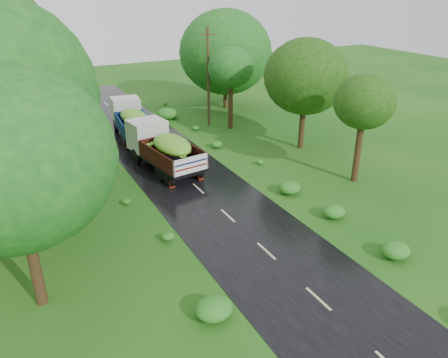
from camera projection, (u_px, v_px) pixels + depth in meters
ground at (318, 299)px, 18.19m from camera, size 120.00×120.00×0.00m
road at (256, 241)px, 22.21m from camera, size 6.50×80.00×0.02m
road_lines at (246, 232)px, 23.01m from camera, size 0.12×69.60×0.00m
truck_near at (162, 146)px, 30.18m from camera, size 3.46×7.43×3.01m
truck_far at (131, 118)px, 36.74m from camera, size 3.02×6.97×2.85m
utility_pole at (208, 77)px, 38.40m from camera, size 1.47×0.57×8.64m
trees_right at (257, 65)px, 37.58m from camera, size 6.45×23.83×7.59m
shrubs at (186, 173)px, 29.33m from camera, size 11.90×44.00×0.70m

